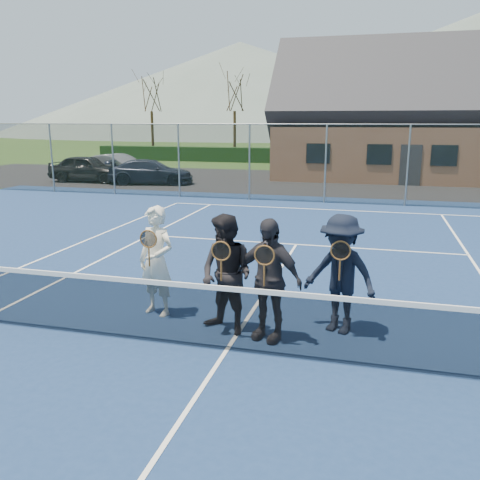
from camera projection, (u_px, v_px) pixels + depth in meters
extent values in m
plane|color=#2C4A1A|center=(337.00, 183.00, 25.87)|extent=(220.00, 220.00, 0.00)
cube|color=navy|center=(226.00, 351.00, 7.06)|extent=(30.00, 30.00, 0.02)
cube|color=black|center=(260.00, 181.00, 26.87)|extent=(40.00, 12.00, 0.01)
cube|color=black|center=(350.00, 157.00, 37.03)|extent=(40.00, 1.20, 1.10)
cone|color=#55675E|center=(240.00, 90.00, 100.59)|extent=(110.00, 110.00, 18.00)
imported|color=black|center=(88.00, 168.00, 26.40)|extent=(4.11, 1.70, 1.39)
imported|color=gray|center=(118.00, 168.00, 26.92)|extent=(4.41, 2.25, 1.39)
imported|color=black|center=(151.00, 172.00, 25.47)|extent=(4.49, 2.54, 1.23)
cube|color=white|center=(320.00, 209.00, 18.23)|extent=(10.97, 0.06, 0.01)
cube|color=white|center=(296.00, 244.00, 13.07)|extent=(8.23, 0.06, 0.01)
cube|color=white|center=(226.00, 350.00, 7.05)|extent=(0.06, 12.80, 0.01)
cube|color=black|center=(226.00, 320.00, 6.95)|extent=(11.60, 0.02, 0.88)
cube|color=white|center=(226.00, 289.00, 6.84)|extent=(11.60, 0.03, 0.07)
cylinder|color=slate|center=(52.00, 158.00, 22.41)|extent=(0.07, 0.07, 3.00)
cylinder|color=slate|center=(113.00, 160.00, 21.66)|extent=(0.07, 0.07, 3.00)
cylinder|color=slate|center=(179.00, 161.00, 20.91)|extent=(0.07, 0.07, 3.00)
cylinder|color=slate|center=(249.00, 163.00, 20.16)|extent=(0.07, 0.07, 3.00)
cylinder|color=slate|center=(325.00, 164.00, 19.41)|extent=(0.07, 0.07, 3.00)
cylinder|color=slate|center=(408.00, 166.00, 18.66)|extent=(0.07, 0.07, 3.00)
cube|color=black|center=(325.00, 164.00, 19.41)|extent=(30.00, 0.03, 3.00)
cylinder|color=slate|center=(327.00, 124.00, 19.07)|extent=(30.00, 0.04, 0.04)
cube|color=#9E6B4C|center=(416.00, 152.00, 28.31)|extent=(15.00, 8.00, 2.80)
pyramid|color=#2D2D33|center=(422.00, 72.00, 27.33)|extent=(15.60, 8.20, 4.10)
cube|color=#2D2D33|center=(410.00, 165.00, 24.75)|extent=(1.00, 0.06, 2.00)
cube|color=black|center=(318.00, 153.00, 25.76)|extent=(1.20, 0.06, 1.00)
cube|color=black|center=(379.00, 154.00, 25.01)|extent=(1.20, 0.06, 1.00)
cube|color=black|center=(444.00, 156.00, 24.26)|extent=(1.20, 0.06, 1.00)
cylinder|color=#362613|center=(153.00, 135.00, 41.65)|extent=(0.22, 0.22, 3.85)
cylinder|color=#332312|center=(235.00, 136.00, 39.90)|extent=(0.22, 0.22, 3.85)
cylinder|color=#322112|center=(379.00, 137.00, 37.16)|extent=(0.22, 0.22, 3.85)
imported|color=white|center=(157.00, 261.00, 8.22)|extent=(0.75, 0.60, 1.80)
torus|color=brown|center=(148.00, 239.00, 7.86)|extent=(0.29, 0.02, 0.29)
cylinder|color=black|center=(148.00, 239.00, 7.86)|extent=(0.25, 0.00, 0.25)
cylinder|color=brown|center=(149.00, 256.00, 7.93)|extent=(0.03, 0.03, 0.32)
imported|color=black|center=(227.00, 275.00, 7.49)|extent=(1.08, 0.98, 1.80)
torus|color=brown|center=(221.00, 251.00, 7.14)|extent=(0.29, 0.02, 0.29)
cylinder|color=black|center=(221.00, 251.00, 7.14)|extent=(0.25, 0.00, 0.25)
cylinder|color=brown|center=(221.00, 270.00, 7.21)|extent=(0.03, 0.03, 0.32)
imported|color=#28262C|center=(268.00, 280.00, 7.27)|extent=(1.14, 0.74, 1.80)
torus|color=brown|center=(264.00, 255.00, 6.91)|extent=(0.29, 0.02, 0.29)
cylinder|color=black|center=(264.00, 255.00, 6.91)|extent=(0.25, 0.00, 0.25)
cylinder|color=brown|center=(264.00, 275.00, 6.98)|extent=(0.03, 0.03, 0.32)
imported|color=black|center=(341.00, 274.00, 7.52)|extent=(1.33, 1.07, 1.80)
torus|color=brown|center=(341.00, 251.00, 7.17)|extent=(0.29, 0.02, 0.29)
cylinder|color=black|center=(341.00, 251.00, 7.17)|extent=(0.25, 0.00, 0.25)
cylinder|color=brown|center=(340.00, 270.00, 7.23)|extent=(0.03, 0.03, 0.32)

